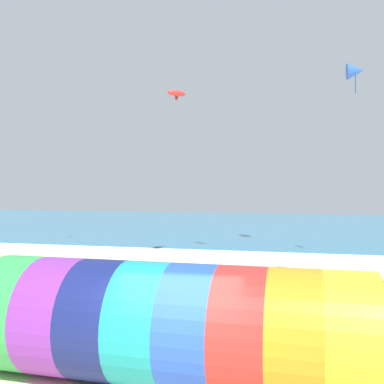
# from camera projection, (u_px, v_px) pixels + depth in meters

# --- Properties ---
(sea) EXTENTS (120.00, 40.00, 0.10)m
(sea) POSITION_uv_depth(u_px,v_px,m) (271.00, 225.00, 47.14)
(sea) COLOR teal
(sea) RESTS_ON ground
(giant_inflatable_tube) EXTENTS (8.20, 2.74, 2.55)m
(giant_inflatable_tube) POSITION_uv_depth(u_px,v_px,m) (172.00, 324.00, 8.92)
(giant_inflatable_tube) COLOR green
(giant_inflatable_tube) RESTS_ON ground
(kite_red_parafoil) EXTENTS (1.04, 1.00, 0.53)m
(kite_red_parafoil) POSITION_uv_depth(u_px,v_px,m) (176.00, 93.00, 22.81)
(kite_red_parafoil) COLOR red
(kite_blue_delta) EXTENTS (0.66, 0.64, 1.16)m
(kite_blue_delta) POSITION_uv_depth(u_px,v_px,m) (356.00, 71.00, 16.01)
(kite_blue_delta) COLOR blue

